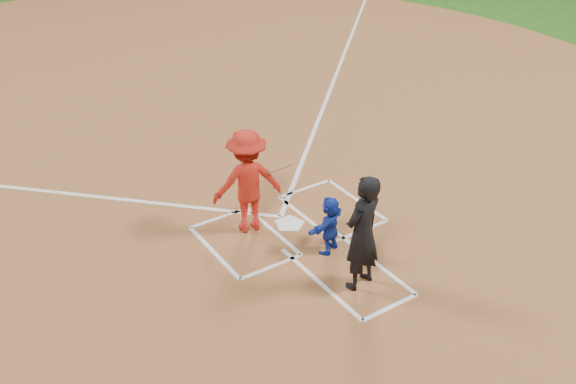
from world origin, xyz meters
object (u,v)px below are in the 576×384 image
catcher (330,225)px  umpire (362,233)px  home_plate (290,224)px  batter_at_plate (248,182)px

catcher → umpire: 1.13m
catcher → umpire: (-0.15, -1.02, 0.46)m
home_plate → batter_at_plate: (-0.68, 0.32, 0.97)m
catcher → batter_at_plate: (-0.80, 1.38, 0.45)m
home_plate → batter_at_plate: size_ratio=0.31×
home_plate → catcher: (0.11, -1.06, 0.52)m
umpire → batter_at_plate: 2.48m
home_plate → batter_at_plate: 1.23m
catcher → home_plate: bearing=-106.6°
batter_at_plate → umpire: bearing=-74.9°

